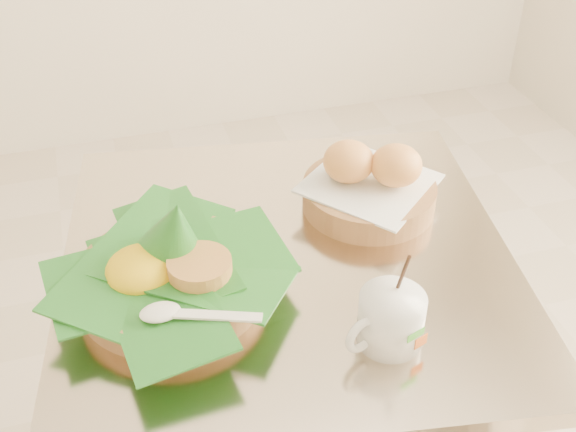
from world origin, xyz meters
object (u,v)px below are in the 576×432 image
object	(u,v)px
cafe_table	(288,352)
rice_basket	(170,268)
bread_basket	(370,185)
coffee_mug	(390,319)

from	to	relation	value
cafe_table	rice_basket	xyz separation A→B (m)	(-0.19, -0.04, 0.27)
cafe_table	bread_basket	world-z (taller)	bread_basket
rice_basket	bread_basket	bearing A→B (deg)	18.92
rice_basket	coffee_mug	bearing A→B (deg)	-34.46
bread_basket	coffee_mug	distance (m)	0.32
coffee_mug	cafe_table	bearing A→B (deg)	109.56
bread_basket	coffee_mug	xyz separation A→B (m)	(-0.09, -0.30, -0.00)
rice_basket	bread_basket	size ratio (longest dim) A/B	1.27
rice_basket	coffee_mug	world-z (taller)	rice_basket
rice_basket	bread_basket	distance (m)	0.38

